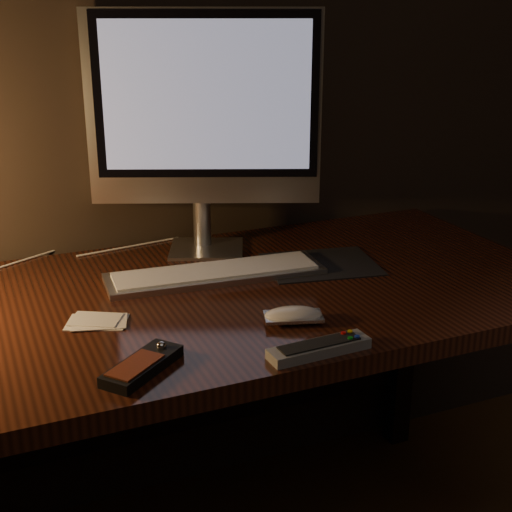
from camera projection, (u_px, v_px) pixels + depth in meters
name	position (u px, v px, depth m)	size (l,w,h in m)	color
desk	(193.00, 336.00, 1.59)	(1.60, 0.75, 0.75)	#38170C
monitor	(204.00, 113.00, 1.64)	(0.51, 0.24, 0.57)	silver
keyboard	(216.00, 273.00, 1.58)	(0.48, 0.13, 0.02)	silver
mousepad	(321.00, 264.00, 1.66)	(0.25, 0.20, 0.00)	black
mouse	(293.00, 317.00, 1.35)	(0.11, 0.06, 0.02)	white
media_remote	(142.00, 365.00, 1.17)	(0.16, 0.15, 0.03)	black
tv_remote	(319.00, 348.00, 1.23)	(0.19, 0.05, 0.02)	gray
papers	(97.00, 321.00, 1.35)	(0.11, 0.07, 0.01)	white
cable	(72.00, 257.00, 1.70)	(0.00, 0.00, 0.56)	white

